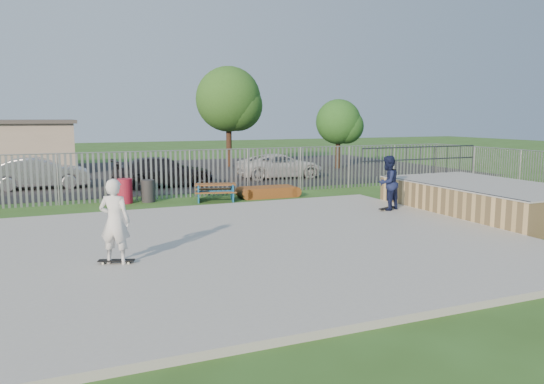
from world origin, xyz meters
name	(u,v)px	position (x,y,z in m)	size (l,w,h in m)	color
ground	(240,247)	(0.00, 0.00, 0.00)	(120.00, 120.00, 0.00)	#2E501B
concrete_slab	(240,244)	(0.00, 0.00, 0.07)	(15.00, 12.00, 0.15)	#A1A09B
quarter_pipe	(486,199)	(9.50, 1.04, 0.56)	(5.50, 7.05, 2.19)	tan
fence	(222,186)	(1.00, 4.59, 1.00)	(26.04, 16.02, 2.00)	gray
picnic_table	(215,192)	(1.70, 7.71, 0.35)	(1.94, 1.74, 0.70)	brown
funbox	(268,192)	(4.06, 7.76, 0.22)	(2.22, 1.16, 0.44)	brown
trash_bin_red	(125,191)	(-1.78, 8.47, 0.49)	(0.59, 0.59, 0.98)	maroon
trash_bin_grey	(148,191)	(-0.88, 8.42, 0.45)	(0.54, 0.54, 0.89)	#272729
parking_lot	(131,174)	(0.00, 19.00, 0.01)	(40.00, 18.00, 0.02)	black
car_silver	(40,173)	(-4.88, 14.31, 0.76)	(1.56, 4.47, 1.47)	#ACACB1
car_dark	(164,172)	(0.65, 12.75, 0.74)	(2.01, 4.93, 1.43)	black
car_white	(280,166)	(7.33, 13.84, 0.69)	(2.22, 4.82, 1.34)	silver
tree_mid	(228,99)	(6.92, 21.47, 4.54)	(4.37, 4.37, 6.74)	#3F2719
tree_right	(338,122)	(13.14, 17.54, 3.04)	(2.93, 2.93, 4.53)	#3E2818
skateboard_a	(387,209)	(6.36, 2.44, 0.19)	(0.81, 0.50, 0.08)	black
skateboard_b	(116,262)	(-3.26, -0.89, 0.19)	(0.82, 0.46, 0.08)	black
skater_navy	(388,183)	(6.36, 2.44, 1.11)	(0.93, 0.72, 1.91)	#131A3D
skater_white	(115,221)	(-3.26, -0.89, 1.11)	(0.70, 0.46, 1.91)	white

